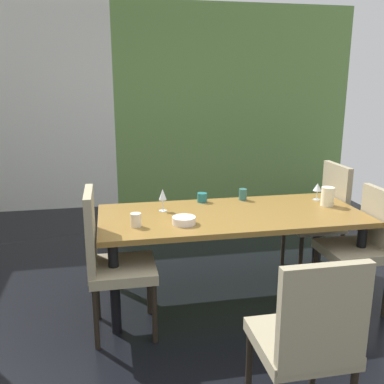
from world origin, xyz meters
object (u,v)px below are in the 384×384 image
(chair_head_near, at_px, (308,337))
(wine_glass_near_shelf, at_px, (317,188))
(serving_bowl_front, at_px, (184,220))
(cup_east, at_px, (202,198))
(chair_left_near, at_px, (110,257))
(cup_left, at_px, (243,194))
(dining_table, at_px, (232,222))
(cup_south, at_px, (136,220))
(chair_right_far, at_px, (322,214))
(pitcher_corner, at_px, (328,196))
(wine_glass_center, at_px, (163,195))
(chair_right_near, at_px, (362,241))

(chair_head_near, xyz_separation_m, wine_glass_near_shelf, (0.86, 1.65, 0.28))
(serving_bowl_front, relative_size, cup_east, 2.03)
(chair_left_near, xyz_separation_m, cup_left, (1.14, 0.67, 0.20))
(chair_left_near, bearing_deg, cup_east, 130.66)
(dining_table, relative_size, cup_south, 20.98)
(chair_head_near, relative_size, wine_glass_near_shelf, 6.59)
(serving_bowl_front, bearing_deg, chair_left_near, -165.68)
(chair_left_near, relative_size, serving_bowl_front, 6.04)
(chair_right_far, distance_m, pitcher_corner, 0.38)
(dining_table, relative_size, wine_glass_center, 11.35)
(cup_south, relative_size, pitcher_corner, 0.62)
(cup_south, distance_m, cup_left, 1.08)
(chair_right_far, relative_size, cup_east, 11.95)
(chair_head_near, bearing_deg, cup_left, 82.40)
(dining_table, distance_m, chair_head_near, 1.42)
(dining_table, height_order, chair_left_near, chair_left_near)
(wine_glass_near_shelf, height_order, cup_left, wine_glass_near_shelf)
(chair_head_near, distance_m, wine_glass_near_shelf, 1.88)
(dining_table, relative_size, chair_right_far, 2.04)
(chair_left_near, relative_size, cup_south, 10.52)
(chair_left_near, distance_m, cup_left, 1.34)
(chair_head_near, bearing_deg, chair_right_near, 48.51)
(chair_left_near, height_order, wine_glass_near_shelf, chair_left_near)
(chair_right_near, height_order, wine_glass_near_shelf, chair_right_near)
(cup_east, bearing_deg, chair_head_near, -86.08)
(cup_south, bearing_deg, chair_head_near, -60.10)
(chair_head_near, height_order, wine_glass_center, chair_head_near)
(wine_glass_near_shelf, height_order, pitcher_corner, pitcher_corner)
(serving_bowl_front, bearing_deg, chair_right_far, 20.54)
(wine_glass_near_shelf, xyz_separation_m, cup_south, (-1.58, -0.40, -0.06))
(chair_right_near, bearing_deg, pitcher_corner, 16.68)
(cup_south, bearing_deg, chair_right_far, 16.37)
(wine_glass_center, height_order, cup_left, wine_glass_center)
(serving_bowl_front, bearing_deg, cup_left, 41.04)
(chair_right_far, bearing_deg, chair_head_near, 150.68)
(cup_south, height_order, cup_left, same)
(serving_bowl_front, bearing_deg, wine_glass_near_shelf, 18.45)
(wine_glass_center, bearing_deg, pitcher_corner, -4.84)
(chair_right_far, bearing_deg, cup_left, 88.18)
(wine_glass_center, xyz_separation_m, serving_bowl_front, (0.11, -0.34, -0.10))
(chair_head_near, relative_size, chair_right_near, 1.03)
(dining_table, bearing_deg, chair_right_near, -18.96)
(chair_right_far, distance_m, wine_glass_near_shelf, 0.31)
(chair_right_far, relative_size, wine_glass_near_shelf, 6.82)
(serving_bowl_front, relative_size, pitcher_corner, 1.07)
(wine_glass_center, height_order, pitcher_corner, wine_glass_center)
(chair_right_far, height_order, wine_glass_near_shelf, chair_right_far)
(wine_glass_near_shelf, relative_size, cup_east, 1.75)
(cup_south, relative_size, cup_left, 0.99)
(chair_head_near, bearing_deg, pitcher_corner, 59.51)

